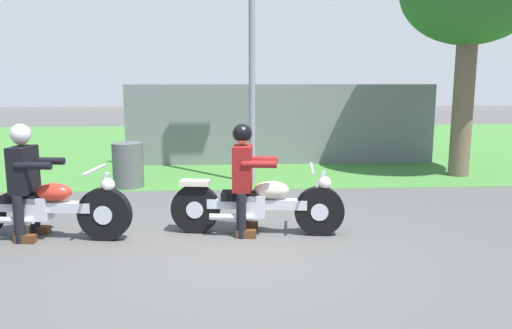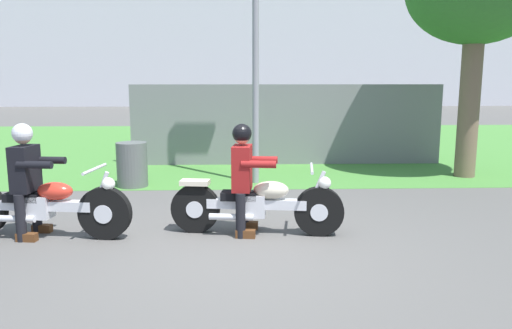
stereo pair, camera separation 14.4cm
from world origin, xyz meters
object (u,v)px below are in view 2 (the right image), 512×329
motorcycle_lead (257,204)px  rider_lead (244,170)px  rider_follow (27,171)px  motorcycle_follow (42,206)px  trash_can (132,165)px

motorcycle_lead → rider_lead: (-0.17, 0.02, 0.43)m
rider_lead → rider_follow: (-2.63, -0.04, 0.01)m
rider_follow → motorcycle_follow: bearing=-0.8°
motorcycle_follow → rider_follow: (-0.17, 0.02, 0.43)m
motorcycle_follow → rider_follow: bearing=179.2°
motorcycle_lead → rider_lead: bearing=179.1°
motorcycle_lead → motorcycle_follow: (-2.63, -0.04, 0.01)m
motorcycle_lead → rider_follow: 2.83m
rider_lead → motorcycle_follow: size_ratio=0.62×
motorcycle_lead → motorcycle_follow: 2.63m
rider_lead → rider_follow: bearing=-171.8°
trash_can → rider_follow: bearing=-102.7°
rider_lead → trash_can: rider_lead is taller
rider_lead → trash_can: 3.50m
rider_follow → trash_can: 2.99m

